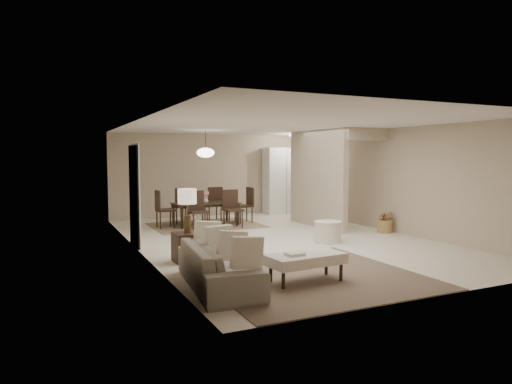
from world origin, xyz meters
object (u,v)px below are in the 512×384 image
sofa (219,266)px  wicker_basket (385,226)px  side_table (188,247)px  pantry_cabinet (282,181)px  round_pouf (328,232)px  ottoman_bench (306,260)px  dining_table (206,214)px

sofa → wicker_basket: sofa is taller
sofa → side_table: (0.05, 1.67, -0.04)m
pantry_cabinet → sofa: bearing=-124.3°
sofa → round_pouf: sofa is taller
ottoman_bench → side_table: 2.30m
ottoman_bench → side_table: side_table is taller
sofa → wicker_basket: size_ratio=5.79×
side_table → round_pouf: 3.24m
sofa → side_table: size_ratio=4.00×
pantry_cabinet → round_pouf: pantry_cabinet is taller
pantry_cabinet → ottoman_bench: 8.19m
ottoman_bench → side_table: (-1.19, 1.97, -0.07)m
ottoman_bench → wicker_basket: ottoman_bench is taller
sofa → side_table: bearing=4.3°
side_table → round_pouf: side_table is taller
ottoman_bench → round_pouf: 3.17m
pantry_cabinet → dining_table: pantry_cabinet is taller
pantry_cabinet → side_table: pantry_cabinet is taller
pantry_cabinet → wicker_basket: size_ratio=6.00×
sofa → round_pouf: bearing=-50.6°
sofa → side_table: sofa is taller
ottoman_bench → round_pouf: round_pouf is taller
wicker_basket → sofa: bearing=-153.3°
pantry_cabinet → sofa: size_ratio=1.04×
dining_table → side_table: bearing=-114.1°
pantry_cabinet → side_table: (-4.75, -5.37, -0.80)m
pantry_cabinet → ottoman_bench: pantry_cabinet is taller
ottoman_bench → dining_table: size_ratio=0.70×
side_table → dining_table: size_ratio=0.30×
side_table → dining_table: 4.18m
dining_table → sofa: bearing=-108.0°
wicker_basket → dining_table: 4.55m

